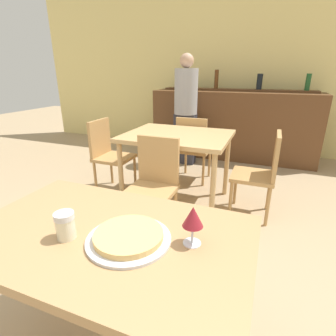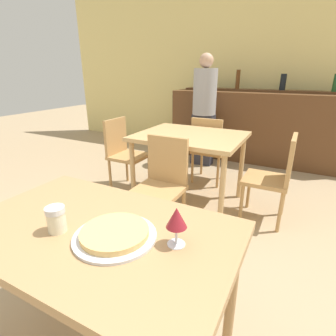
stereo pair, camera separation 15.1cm
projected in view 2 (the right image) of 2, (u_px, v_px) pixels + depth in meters
The scene contains 13 objects.
wall_back at pixel (265, 69), 4.30m from camera, with size 8.00×0.05×2.80m.
dining_table_near at pixel (98, 244), 1.14m from camera, with size 1.18×0.73×0.75m.
dining_table_far at pixel (190, 142), 2.70m from camera, with size 1.06×0.87×0.77m.
bar_counter at pixel (253, 127), 4.18m from camera, with size 2.60×0.56×1.07m.
bar_back_shelf at pixel (260, 88), 4.09m from camera, with size 2.39×0.24×0.32m.
chair_far_side_front at pixel (162, 180), 2.27m from camera, with size 0.40×0.40×0.85m.
chair_far_side_back at pixel (208, 147), 3.27m from camera, with size 0.40×0.40×0.85m.
chair_far_side_left at pixel (123, 150), 3.14m from camera, with size 0.40×0.40×0.85m.
chair_far_side_right at pixel (276, 174), 2.40m from camera, with size 0.40×0.40×0.85m.
pizza_tray at pixel (115, 234), 1.04m from camera, with size 0.33×0.33×0.04m.
cheese_shaker at pixel (56, 219), 1.07m from camera, with size 0.08×0.08×0.11m.
person_standing at pixel (204, 108), 3.85m from camera, with size 0.34×0.34×1.61m.
wine_glass at pixel (177, 219), 0.96m from camera, with size 0.08×0.08×0.16m.
Camera 2 is at (0.71, -0.70, 1.37)m, focal length 28.00 mm.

